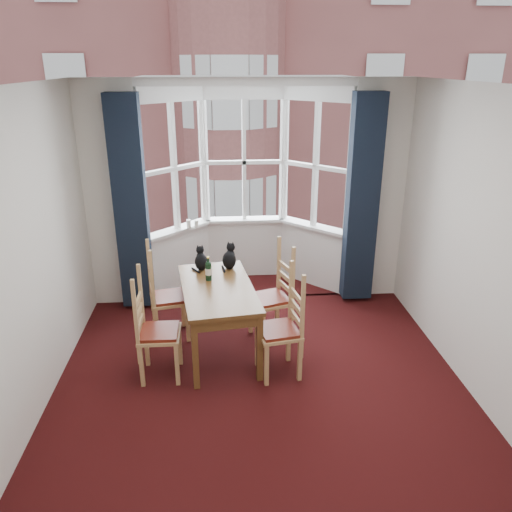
{
  "coord_description": "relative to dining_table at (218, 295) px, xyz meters",
  "views": [
    {
      "loc": [
        -0.35,
        -3.84,
        2.97
      ],
      "look_at": [
        0.02,
        1.05,
        1.05
      ],
      "focal_mm": 35.0,
      "sensor_mm": 36.0,
      "label": 1
    }
  ],
  "objects": [
    {
      "name": "chair_left_far",
      "position": [
        -0.64,
        0.34,
        -0.19
      ],
      "size": [
        0.48,
        0.49,
        0.92
      ],
      "color": "tan",
      "rests_on": "floor"
    },
    {
      "name": "candle_short",
      "position": [
        -0.27,
        1.7,
        0.25
      ],
      "size": [
        0.06,
        0.06,
        0.1
      ],
      "primitive_type": "cylinder",
      "color": "white",
      "rests_on": "bay_window"
    },
    {
      "name": "wall_left",
      "position": [
        -1.6,
        -0.93,
        0.73
      ],
      "size": [
        0.0,
        4.5,
        4.5
      ],
      "primitive_type": "plane",
      "rotation": [
        1.57,
        0.0,
        1.57
      ],
      "color": "silver",
      "rests_on": "floor"
    },
    {
      "name": "curtain_right",
      "position": [
        1.82,
        1.14,
        0.68
      ],
      "size": [
        0.38,
        0.22,
        2.6
      ],
      "primitive_type": "cube",
      "color": "black",
      "rests_on": "floor"
    },
    {
      "name": "chair_right_near",
      "position": [
        0.68,
        -0.45,
        -0.19
      ],
      "size": [
        0.47,
        0.48,
        0.92
      ],
      "color": "tan",
      "rests_on": "floor"
    },
    {
      "name": "cat_left",
      "position": [
        -0.18,
        0.49,
        0.21
      ],
      "size": [
        0.17,
        0.22,
        0.28
      ],
      "color": "black",
      "rests_on": "dining_table"
    },
    {
      "name": "street",
      "position": [
        0.4,
        31.32,
        -6.67
      ],
      "size": [
        80.0,
        80.0,
        0.0
      ],
      "primitive_type": "plane",
      "color": "#333335",
      "rests_on": "ground"
    },
    {
      "name": "chair_left_near",
      "position": [
        -0.67,
        -0.42,
        -0.19
      ],
      "size": [
        0.4,
        0.42,
        0.92
      ],
      "color": "tan",
      "rests_on": "floor"
    },
    {
      "name": "chair_right_far",
      "position": [
        0.67,
        0.27,
        -0.19
      ],
      "size": [
        0.51,
        0.52,
        0.92
      ],
      "color": "tan",
      "rests_on": "floor"
    },
    {
      "name": "floor",
      "position": [
        0.4,
        -0.93,
        -0.67
      ],
      "size": [
        4.5,
        4.5,
        0.0
      ],
      "primitive_type": "plane",
      "color": "black",
      "rests_on": "ground"
    },
    {
      "name": "wall_back_pier_right",
      "position": [
        2.05,
        1.32,
        0.73
      ],
      "size": [
        0.7,
        0.12,
        2.8
      ],
      "primitive_type": "cube",
      "color": "silver",
      "rests_on": "floor"
    },
    {
      "name": "wine_bottle",
      "position": [
        -0.09,
        0.18,
        0.22
      ],
      "size": [
        0.07,
        0.07,
        0.27
      ],
      "color": "black",
      "rests_on": "dining_table"
    },
    {
      "name": "cat_right",
      "position": [
        0.14,
        0.51,
        0.21
      ],
      "size": [
        0.21,
        0.25,
        0.3
      ],
      "color": "black",
      "rests_on": "dining_table"
    },
    {
      "name": "bay_window",
      "position": [
        0.4,
        1.83,
        0.73
      ],
      "size": [
        2.76,
        0.94,
        2.8
      ],
      "color": "white",
      "rests_on": "floor"
    },
    {
      "name": "candle_tall",
      "position": [
        -0.38,
        1.67,
        0.26
      ],
      "size": [
        0.06,
        0.06,
        0.12
      ],
      "primitive_type": "cylinder",
      "color": "white",
      "rests_on": "bay_window"
    },
    {
      "name": "wall_back_pier_left",
      "position": [
        -1.25,
        1.32,
        0.73
      ],
      "size": [
        0.7,
        0.12,
        2.8
      ],
      "primitive_type": "cube",
      "color": "silver",
      "rests_on": "floor"
    },
    {
      "name": "tenement_building",
      "position": [
        0.4,
        13.09,
        0.93
      ],
      "size": [
        18.4,
        7.8,
        15.2
      ],
      "color": "#A05752",
      "rests_on": "street"
    },
    {
      "name": "wall_near",
      "position": [
        0.4,
        -3.18,
        0.73
      ],
      "size": [
        4.0,
        0.0,
        4.0
      ],
      "primitive_type": "plane",
      "rotation": [
        -1.57,
        0.0,
        0.0
      ],
      "color": "silver",
      "rests_on": "floor"
    },
    {
      "name": "wall_right",
      "position": [
        2.4,
        -0.93,
        0.73
      ],
      "size": [
        0.0,
        4.5,
        4.5
      ],
      "primitive_type": "plane",
      "rotation": [
        1.57,
        0.0,
        -1.57
      ],
      "color": "silver",
      "rests_on": "floor"
    },
    {
      "name": "curtain_left",
      "position": [
        -1.02,
        1.14,
        0.68
      ],
      "size": [
        0.38,
        0.22,
        2.6
      ],
      "primitive_type": "cube",
      "color": "black",
      "rests_on": "floor"
    },
    {
      "name": "ceiling",
      "position": [
        0.4,
        -0.93,
        2.13
      ],
      "size": [
        4.5,
        4.5,
        0.0
      ],
      "primitive_type": "plane",
      "rotation": [
        3.14,
        0.0,
        0.0
      ],
      "color": "white",
      "rests_on": "floor"
    },
    {
      "name": "dining_table",
      "position": [
        0.0,
        0.0,
        0.0
      ],
      "size": [
        0.91,
        1.45,
        0.77
      ],
      "color": "brown",
      "rests_on": "floor"
    }
  ]
}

